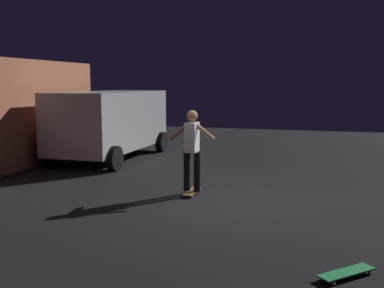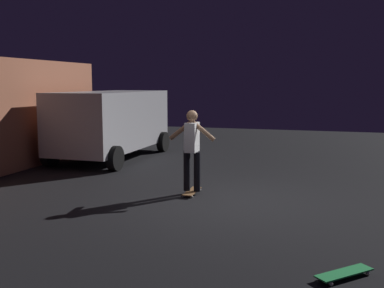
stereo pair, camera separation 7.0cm
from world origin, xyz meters
The scene contains 5 objects.
ground_plane centered at (0.00, 0.00, 0.00)m, with size 28.00×28.00×0.00m, color black.
parked_van centered at (3.99, 4.46, 1.16)m, with size 4.62×2.23×2.03m.
skateboard_ridden centered at (0.40, 0.83, 0.06)m, with size 0.78×0.23×0.07m.
skateboard_spare centered at (-2.94, -2.07, 0.06)m, with size 0.69×0.69×0.07m.
skater centered at (0.40, 0.83, 1.04)m, with size 0.38×0.98×1.67m.
Camera 1 is at (-8.34, -1.75, 2.29)m, focal length 42.15 mm.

